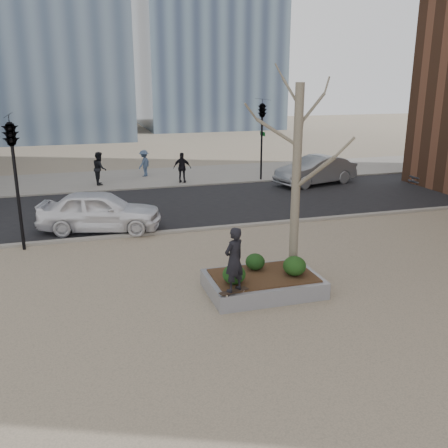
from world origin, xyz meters
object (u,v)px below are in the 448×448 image
object	(u,v)px
planter	(263,284)
skateboard	(234,292)
skateboarder	(234,260)
police_car	(100,211)

from	to	relation	value
planter	skateboard	distance (m)	1.41
skateboard	skateboarder	distance (m)	0.86
planter	skateboarder	size ratio (longest dim) A/B	1.83
skateboard	skateboarder	size ratio (longest dim) A/B	0.48
planter	police_car	size ratio (longest dim) A/B	0.66
skateboard	police_car	bearing A→B (deg)	92.82
planter	skateboarder	bearing A→B (deg)	-142.71
skateboard	police_car	world-z (taller)	police_car
skateboard	planter	bearing A→B (deg)	20.74
planter	skateboarder	distance (m)	1.78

